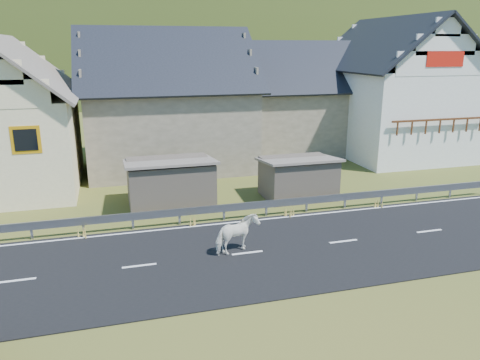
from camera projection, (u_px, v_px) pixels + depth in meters
name	position (u px, v px, depth m)	size (l,w,h in m)	color
ground	(247.00, 254.00, 17.61)	(160.00, 160.00, 0.00)	#3E501C
road	(247.00, 253.00, 17.61)	(60.00, 7.00, 0.04)	black
lane_markings	(247.00, 253.00, 17.60)	(60.00, 6.60, 0.01)	silver
guardrail	(224.00, 208.00, 20.86)	(28.10, 0.09, 0.75)	#93969B
shed_left	(170.00, 183.00, 22.81)	(4.30, 3.30, 2.40)	brown
shed_right	(298.00, 178.00, 24.06)	(3.80, 2.90, 2.20)	brown
house_cream	(4.00, 108.00, 24.92)	(7.80, 9.80, 8.30)	#FFEDB7
house_stone_a	(166.00, 93.00, 29.96)	(10.80, 9.80, 8.90)	gray
house_stone_b	(299.00, 93.00, 34.52)	(9.80, 8.80, 8.10)	gray
house_white	(394.00, 83.00, 33.08)	(8.80, 10.80, 9.70)	white
mountain	(134.00, 116.00, 191.02)	(440.00, 280.00, 260.00)	#21310C
horse	(237.00, 234.00, 17.49)	(1.70, 0.77, 1.43)	white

